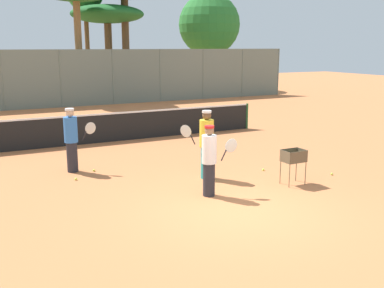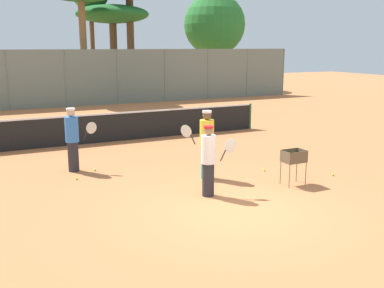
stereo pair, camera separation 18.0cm
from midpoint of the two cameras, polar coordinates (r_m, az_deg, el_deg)
name	(u,v)px [view 1 (the left image)]	position (r m, az deg, el deg)	size (l,w,h in m)	color
ground_plane	(238,211)	(9.71, 5.35, -8.43)	(80.00, 80.00, 0.00)	#C67242
tennis_net	(119,126)	(16.73, -9.56, 2.26)	(11.35, 0.10, 1.07)	#26592D
back_fence	(61,79)	(26.72, -16.54, 7.95)	(30.69, 0.08, 3.25)	slate
tree_1	(107,16)	(32.41, -10.86, 15.70)	(4.99, 4.99, 6.20)	brown
tree_5	(209,25)	(36.57, 2.06, 14.92)	(4.83, 4.83, 7.51)	brown
player_white_outfit	(72,139)	(12.81, -15.44, 0.59)	(0.85, 0.54, 1.78)	#26262D
player_red_cap	(206,144)	(11.74, 1.38, 0.06)	(0.80, 0.64, 1.81)	teal
player_yellow_shirt	(210,160)	(10.36, 1.74, -2.01)	(0.88, 0.35, 1.67)	#26262D
ball_cart	(294,159)	(11.55, 12.39, -1.83)	(0.56, 0.41, 0.89)	brown
tennis_ball_0	(76,179)	(12.17, -14.94, -4.32)	(0.07, 0.07, 0.07)	#D1E54C
tennis_ball_1	(201,138)	(16.97, 0.87, 0.77)	(0.07, 0.07, 0.07)	#D1E54C
tennis_ball_3	(332,174)	(12.78, 16.94, -3.65)	(0.07, 0.07, 0.07)	#D1E54C
tennis_ball_4	(94,170)	(12.89, -12.74, -3.28)	(0.07, 0.07, 0.07)	#D1E54C
tennis_ball_5	(263,170)	(12.79, 8.64, -3.23)	(0.07, 0.07, 0.07)	#D1E54C
parked_car	(98,87)	(32.31, -12.06, 7.14)	(4.20, 1.70, 1.60)	#B2B7BC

